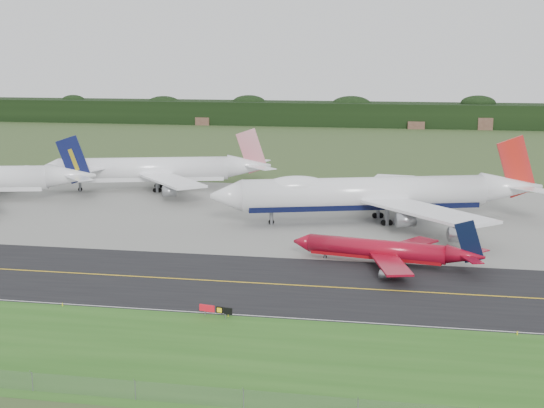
{
  "coord_description": "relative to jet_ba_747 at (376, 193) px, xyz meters",
  "views": [
    {
      "loc": [
        22.3,
        -120.32,
        36.83
      ],
      "look_at": [
        -3.79,
        22.0,
        8.02
      ],
      "focal_mm": 50.0,
      "sensor_mm": 36.0,
      "label": 1
    }
  ],
  "objects": [
    {
      "name": "edge_marker_right",
      "position": [
        22.01,
        -66.17,
        -6.21
      ],
      "size": [
        0.16,
        0.16,
        0.5
      ],
      "primitive_type": "cylinder",
      "color": "yellow",
      "rests_on": "ground"
    },
    {
      "name": "grass_verge",
      "position": [
        -15.25,
        -80.67,
        -6.46
      ],
      "size": [
        400.0,
        30.0,
        0.01
      ],
      "primitive_type": "cube",
      "color": "#265719",
      "rests_on": "ground"
    },
    {
      "name": "perimeter_fence",
      "position": [
        -15.25,
        -93.67,
        -5.36
      ],
      "size": [
        320.0,
        0.1,
        320.0
      ],
      "color": "slate",
      "rests_on": "ground"
    },
    {
      "name": "taxiway_centreline",
      "position": [
        -15.25,
        -49.67,
        -6.43
      ],
      "size": [
        400.0,
        0.4,
        0.0
      ],
      "primitive_type": "cube",
      "color": "yellow",
      "rests_on": "taxiway"
    },
    {
      "name": "jet_ba_747",
      "position": [
        0.0,
        0.0,
        0.0
      ],
      "size": [
        73.87,
        59.72,
        18.99
      ],
      "color": "white",
      "rests_on": "ground"
    },
    {
      "name": "edge_marker_center",
      "position": [
        -17.6,
        -66.17,
        -6.21
      ],
      "size": [
        0.16,
        0.16,
        0.5
      ],
      "primitive_type": "cylinder",
      "color": "yellow",
      "rests_on": "ground"
    },
    {
      "name": "taxiway_sign",
      "position": [
        -19.28,
        -66.84,
        -5.26
      ],
      "size": [
        5.04,
        1.18,
        1.7
      ],
      "color": "slate",
      "rests_on": "ground"
    },
    {
      "name": "taxiway",
      "position": [
        -15.25,
        -49.67,
        -6.45
      ],
      "size": [
        400.0,
        32.0,
        0.02
      ],
      "primitive_type": "cube",
      "color": "black",
      "rests_on": "ground"
    },
    {
      "name": "jet_red_737",
      "position": [
        3.61,
        -34.69,
        -3.89
      ],
      "size": [
        34.36,
        27.65,
        9.31
      ],
      "color": "maroon",
      "rests_on": "ground"
    },
    {
      "name": "horizon_treeline",
      "position": [
        -15.25,
        228.1,
        -0.99
      ],
      "size": [
        700.0,
        25.0,
        12.0
      ],
      "color": "black",
      "rests_on": "ground"
    },
    {
      "name": "ground",
      "position": [
        -15.25,
        -45.67,
        -6.46
      ],
      "size": [
        600.0,
        600.0,
        0.0
      ],
      "primitive_type": "plane",
      "color": "#334A22",
      "rests_on": "ground"
    },
    {
      "name": "taxiway_edge_line",
      "position": [
        -15.25,
        -65.17,
        -6.43
      ],
      "size": [
        400.0,
        0.25,
        0.0
      ],
      "primitive_type": "cube",
      "color": "silver",
      "rests_on": "taxiway"
    },
    {
      "name": "edge_marker_left",
      "position": [
        -42.9,
        -66.17,
        -6.21
      ],
      "size": [
        0.16,
        0.16,
        0.5
      ],
      "primitive_type": "cylinder",
      "color": "yellow",
      "rests_on": "ground"
    },
    {
      "name": "jet_star_tail",
      "position": [
        -60.97,
        29.65,
        -0.87
      ],
      "size": [
        62.73,
        51.33,
        16.79
      ],
      "color": "white",
      "rests_on": "ground"
    },
    {
      "name": "apron",
      "position": [
        -15.25,
        5.33,
        -6.45
      ],
      "size": [
        400.0,
        78.0,
        0.01
      ],
      "primitive_type": "cube",
      "color": "gray",
      "rests_on": "ground"
    }
  ]
}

